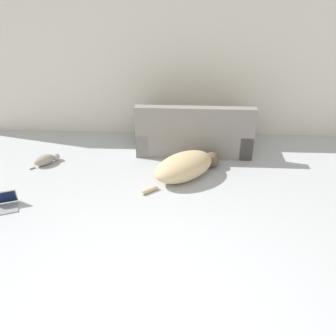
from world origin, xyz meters
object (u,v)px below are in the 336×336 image
(dog, at_px, (186,166))
(laptop_open, at_px, (4,202))
(cat, at_px, (46,160))
(couch, at_px, (194,135))

(dog, distance_m, laptop_open, 2.44)
(dog, distance_m, cat, 2.16)
(cat, bearing_deg, dog, -53.56)
(cat, xyz_separation_m, laptop_open, (-0.16, -1.13, -0.01))
(dog, relative_size, laptop_open, 2.95)
(couch, distance_m, cat, 2.35)
(couch, relative_size, laptop_open, 4.64)
(couch, height_order, cat, couch)
(laptop_open, bearing_deg, cat, 60.89)
(cat, height_order, laptop_open, laptop_open)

